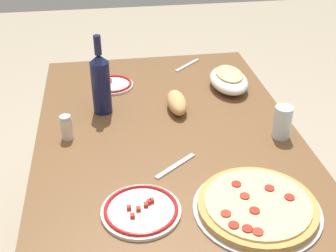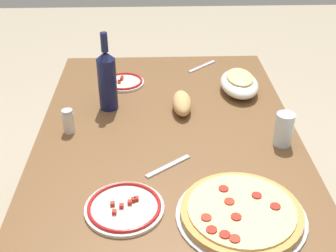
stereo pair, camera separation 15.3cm
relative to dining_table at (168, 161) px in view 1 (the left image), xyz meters
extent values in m
cube|color=brown|center=(0.00, 0.00, 0.10)|extent=(1.35, 0.90, 0.03)
cylinder|color=#33302D|center=(-0.62, -0.39, -0.27)|extent=(0.07, 0.07, 0.72)
cylinder|color=#33302D|center=(-0.62, 0.39, -0.27)|extent=(0.07, 0.07, 0.72)
cylinder|color=#B7B7BC|center=(0.42, 0.18, 0.12)|extent=(0.35, 0.35, 0.01)
cylinder|color=tan|center=(0.42, 0.18, 0.13)|extent=(0.33, 0.33, 0.02)
cylinder|color=#EFD684|center=(0.42, 0.18, 0.15)|extent=(0.29, 0.29, 0.01)
cylinder|color=maroon|center=(0.34, 0.14, 0.15)|extent=(0.03, 0.03, 0.00)
cylinder|color=maroon|center=(0.52, 0.12, 0.15)|extent=(0.03, 0.03, 0.00)
cylinder|color=#B22D1E|center=(0.40, 0.15, 0.15)|extent=(0.03, 0.03, 0.00)
cylinder|color=#B22D1E|center=(0.53, 0.14, 0.15)|extent=(0.03, 0.03, 0.00)
cylinder|color=maroon|center=(0.42, 0.27, 0.15)|extent=(0.03, 0.03, 0.00)
cylinder|color=maroon|center=(0.37, 0.23, 0.15)|extent=(0.03, 0.03, 0.00)
cylinder|color=maroon|center=(0.45, 0.16, 0.15)|extent=(0.03, 0.03, 0.00)
cylinder|color=maroon|center=(0.50, 0.09, 0.15)|extent=(0.03, 0.03, 0.00)
cylinder|color=#B22D1E|center=(0.45, 0.08, 0.15)|extent=(0.03, 0.03, 0.00)
ellipsoid|color=white|center=(-0.31, 0.30, 0.15)|extent=(0.24, 0.15, 0.07)
ellipsoid|color=#AD2819|center=(-0.31, 0.30, 0.17)|extent=(0.20, 0.12, 0.03)
ellipsoid|color=#EFD684|center=(-0.31, 0.30, 0.18)|extent=(0.17, 0.10, 0.02)
cylinder|color=#141942|center=(-0.19, -0.22, 0.22)|extent=(0.07, 0.07, 0.20)
cone|color=#141942|center=(-0.19, -0.22, 0.33)|extent=(0.07, 0.07, 0.03)
cylinder|color=#141942|center=(-0.19, -0.22, 0.38)|extent=(0.03, 0.03, 0.07)
cylinder|color=silver|center=(0.08, 0.38, 0.18)|extent=(0.06, 0.06, 0.11)
cylinder|color=white|center=(0.38, -0.13, 0.12)|extent=(0.22, 0.22, 0.01)
torus|color=red|center=(0.38, -0.13, 0.13)|extent=(0.20, 0.20, 0.01)
cube|color=#AD2819|center=(0.36, -0.10, 0.14)|extent=(0.01, 0.01, 0.01)
cube|color=#AD2819|center=(0.38, -0.16, 0.14)|extent=(0.01, 0.01, 0.01)
cube|color=#AD2819|center=(0.39, -0.14, 0.14)|extent=(0.01, 0.01, 0.01)
cube|color=#AD2819|center=(0.41, -0.16, 0.14)|extent=(0.01, 0.01, 0.01)
cube|color=#AD2819|center=(0.36, -0.11, 0.14)|extent=(0.01, 0.01, 0.01)
cube|color=#AD2819|center=(0.37, -0.12, 0.14)|extent=(0.01, 0.01, 0.01)
cylinder|color=white|center=(-0.39, -0.17, 0.12)|extent=(0.17, 0.17, 0.01)
torus|color=red|center=(-0.39, -0.17, 0.13)|extent=(0.16, 0.16, 0.01)
cube|color=#AD2819|center=(-0.43, -0.18, 0.14)|extent=(0.01, 0.01, 0.01)
cube|color=#AD2819|center=(-0.38, -0.19, 0.14)|extent=(0.01, 0.01, 0.01)
cube|color=#AD2819|center=(-0.38, -0.21, 0.14)|extent=(0.01, 0.01, 0.01)
cube|color=#AD2819|center=(-0.38, -0.19, 0.14)|extent=(0.01, 0.01, 0.01)
cube|color=#AD2819|center=(-0.41, -0.18, 0.14)|extent=(0.01, 0.01, 0.01)
ellipsoid|color=tan|center=(-0.16, 0.06, 0.15)|extent=(0.17, 0.07, 0.06)
cylinder|color=silver|center=(-0.02, -0.34, 0.16)|extent=(0.04, 0.04, 0.07)
cylinder|color=#B7B7BC|center=(-0.02, -0.34, 0.20)|extent=(0.04, 0.04, 0.01)
cube|color=#B7B7BC|center=(0.19, -0.01, 0.12)|extent=(0.12, 0.14, 0.00)
cube|color=#B7B7BC|center=(-0.56, 0.18, 0.12)|extent=(0.13, 0.14, 0.00)
camera|label=1|loc=(1.28, -0.20, 0.95)|focal=47.48mm
camera|label=2|loc=(1.30, -0.05, 0.95)|focal=47.48mm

